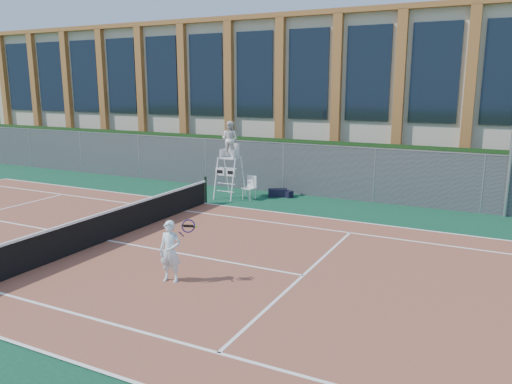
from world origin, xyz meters
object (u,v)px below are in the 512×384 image
at_px(steel_pole, 511,157).
at_px(umpire_chair, 230,141).
at_px(plastic_chair, 250,185).
at_px(tennis_player, 171,251).

bearing_deg(steel_pole, umpire_chair, -171.03).
bearing_deg(plastic_chair, umpire_chair, -178.55).
relative_size(steel_pole, tennis_player, 2.82).
bearing_deg(steel_pole, tennis_player, -124.28).
height_order(steel_pole, tennis_player, steel_pole).
xyz_separation_m(umpire_chair, plastic_chair, (0.95, 0.02, -1.79)).
distance_m(umpire_chair, tennis_player, 9.56).
bearing_deg(umpire_chair, tennis_player, -69.14).
xyz_separation_m(plastic_chair, tennis_player, (2.41, -8.83, 0.20)).
distance_m(umpire_chair, plastic_chair, 2.03).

